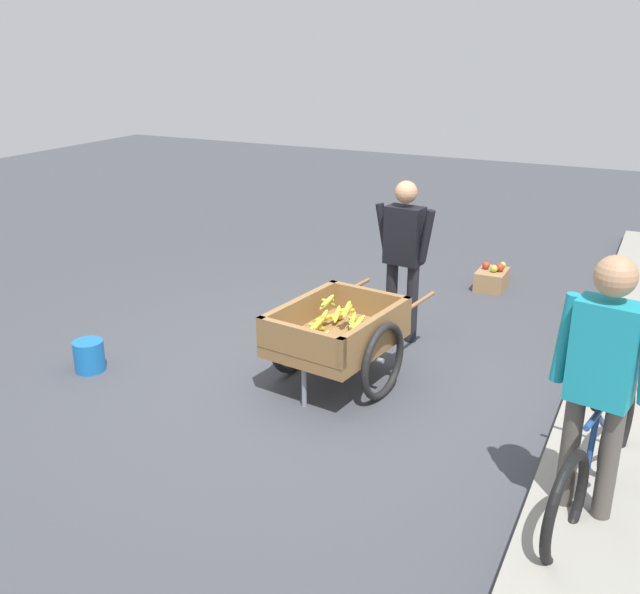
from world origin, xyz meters
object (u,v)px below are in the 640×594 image
(fruit_cart, at_px, (337,336))
(bicycle, at_px, (594,463))
(mixed_fruit_crate, at_px, (492,278))
(fire_hydrant, at_px, (628,366))
(cyclist_person, at_px, (601,372))
(vendor_person, at_px, (404,248))
(dog, at_px, (601,322))
(plastic_bucket, at_px, (89,356))

(fruit_cart, xyz_separation_m, bicycle, (0.89, 2.12, -0.08))
(bicycle, height_order, mixed_fruit_crate, bicycle)
(fire_hydrant, bearing_deg, cyclist_person, -3.26)
(vendor_person, height_order, bicycle, vendor_person)
(fruit_cart, xyz_separation_m, vendor_person, (-1.13, 0.15, 0.48))
(dog, bearing_deg, cyclist_person, 4.25)
(cyclist_person, bearing_deg, fruit_cart, -116.33)
(bicycle, bearing_deg, dog, -174.93)
(fire_hydrant, relative_size, mixed_fruit_crate, 1.52)
(dog, distance_m, mixed_fruit_crate, 1.82)
(dog, relative_size, mixed_fruit_crate, 1.38)
(plastic_bucket, bearing_deg, cyclist_person, 85.91)
(fire_hydrant, distance_m, plastic_bucket, 4.46)
(dog, bearing_deg, vendor_person, -71.48)
(cyclist_person, xyz_separation_m, fire_hydrant, (-1.71, 0.10, -0.68))
(bicycle, height_order, dog, bicycle)
(mixed_fruit_crate, bearing_deg, dog, 46.09)
(cyclist_person, bearing_deg, dog, -175.75)
(bicycle, height_order, fire_hydrant, bicycle)
(bicycle, distance_m, fire_hydrant, 1.56)
(fruit_cart, xyz_separation_m, dog, (-1.72, 1.89, -0.16))
(vendor_person, relative_size, bicycle, 0.93)
(plastic_bucket, relative_size, mixed_fruit_crate, 0.62)
(dog, relative_size, fire_hydrant, 0.90)
(mixed_fruit_crate, bearing_deg, vendor_person, -13.34)
(fruit_cart, distance_m, plastic_bucket, 2.18)
(dog, xyz_separation_m, mixed_fruit_crate, (-1.26, -1.30, -0.15))
(vendor_person, bearing_deg, cyclist_person, 41.89)
(dog, distance_m, fire_hydrant, 1.09)
(vendor_person, bearing_deg, mixed_fruit_crate, 166.66)
(bicycle, distance_m, cyclist_person, 0.68)
(cyclist_person, height_order, fire_hydrant, cyclist_person)
(vendor_person, height_order, cyclist_person, cyclist_person)
(plastic_bucket, bearing_deg, bicycle, 87.99)
(fruit_cart, bearing_deg, cyclist_person, 63.67)
(vendor_person, relative_size, cyclist_person, 0.91)
(cyclist_person, height_order, plastic_bucket, cyclist_person)
(fruit_cart, bearing_deg, fire_hydrant, 107.12)
(fire_hydrant, bearing_deg, mixed_fruit_crate, -145.04)
(vendor_person, bearing_deg, fruit_cart, -7.40)
(fire_hydrant, xyz_separation_m, plastic_bucket, (1.41, -4.22, -0.20))
(fruit_cart, height_order, fire_hydrant, fruit_cart)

